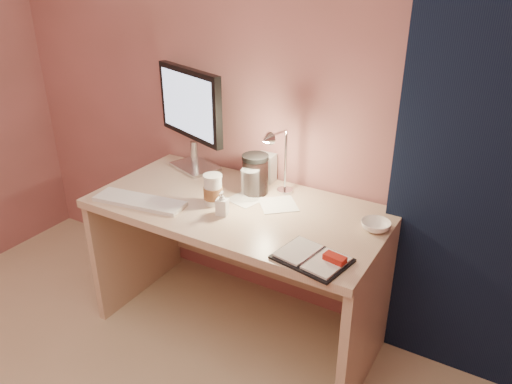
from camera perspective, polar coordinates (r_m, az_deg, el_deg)
The scene contains 14 objects.
room at distance 2.18m, azimuth 24.34°, elevation 5.55°, with size 3.50×3.50×3.50m.
desk at distance 2.51m, azimuth -1.08°, elevation -5.41°, with size 1.40×0.70×0.73m.
monitor at distance 2.66m, azimuth -7.35°, elevation 9.24°, with size 0.50×0.26×0.55m.
keyboard at distance 2.43m, azimuth -13.16°, elevation -1.03°, with size 0.45×0.13×0.02m, color white.
planner at distance 1.95m, azimuth 6.63°, elevation -7.50°, with size 0.30×0.25×0.04m.
paper_a at distance 2.35m, azimuth 2.55°, elevation -1.45°, with size 0.17×0.17×0.00m, color silver.
paper_b at distance 2.40m, azimuth -1.22°, elevation -0.83°, with size 0.14×0.14×0.00m, color silver.
coffee_cup at distance 2.34m, azimuth -4.93°, elevation 0.20°, with size 0.09×0.09×0.15m.
clear_cup at distance 2.37m, azimuth -0.66°, elevation 0.87°, with size 0.09×0.09×0.15m, color white.
bowl at distance 2.19m, azimuth 13.52°, elevation -3.78°, with size 0.13×0.13×0.04m, color white.
lotion_bottle at distance 2.25m, azimuth -3.89°, elevation -1.26°, with size 0.05×0.05×0.11m, color silver.
dark_jar at distance 2.43m, azimuth -0.08°, elevation 1.81°, with size 0.13×0.13×0.18m, color black.
product_box at distance 2.57m, azimuth 1.09°, elevation 2.82°, with size 0.10×0.08×0.15m, color silver.
desk_lamp at distance 2.32m, azimuth 2.86°, elevation 3.91°, with size 0.11×0.21×0.34m.
Camera 1 is at (1.13, -0.38, 1.80)m, focal length 35.00 mm.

